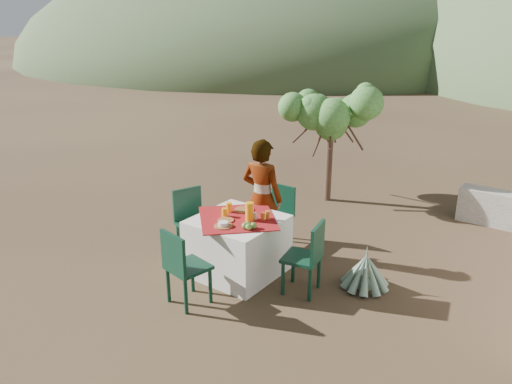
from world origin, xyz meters
TOP-DOWN VIEW (x-y plane):
  - ground at (0.00, 0.00)m, footprint 160.00×160.00m
  - table at (0.50, -0.25)m, footprint 1.30×1.30m
  - chair_far at (0.41, 0.86)m, footprint 0.40×0.40m
  - chair_near at (0.48, -1.23)m, footprint 0.50×0.50m
  - chair_left at (-0.37, -0.16)m, footprint 0.55×0.55m
  - chair_right at (1.49, -0.16)m, footprint 0.49×0.49m
  - person at (0.42, 0.40)m, footprint 0.63×0.45m
  - shrub_tree at (0.20, 2.91)m, footprint 1.58×1.55m
  - agave at (2.01, 0.34)m, footprint 0.60×0.59m
  - hill_near_left at (-18.00, 30.00)m, footprint 40.00×40.00m
  - plate_far at (0.41, 0.01)m, footprint 0.25×0.25m
  - plate_near at (0.45, -0.41)m, footprint 0.20×0.20m
  - glass_far at (0.29, -0.15)m, footprint 0.08×0.08m
  - glass_near at (0.34, -0.31)m, footprint 0.07×0.07m
  - juice_pitcher at (0.67, -0.22)m, footprint 0.10×0.10m
  - bowl_plate at (0.53, -0.56)m, footprint 0.23×0.23m
  - white_bowl at (0.53, -0.56)m, footprint 0.12×0.12m
  - jar_left at (0.80, -0.12)m, footprint 0.06×0.06m
  - jar_right at (0.83, -0.05)m, footprint 0.07×0.07m
  - napkin_holder at (0.70, -0.16)m, footprint 0.07×0.04m
  - fruit_cluster at (0.82, -0.44)m, footprint 0.16×0.15m

SIDE VIEW (x-z plane):
  - ground at x=0.00m, z-range 0.00..0.00m
  - hill_near_left at x=-18.00m, z-range -8.00..8.00m
  - agave at x=2.01m, z-range -0.10..0.53m
  - table at x=0.50m, z-range 0.00..0.76m
  - chair_far at x=0.41m, z-range 0.05..0.89m
  - chair_right at x=1.49m, z-range 0.05..0.95m
  - chair_near at x=0.48m, z-range 0.05..0.97m
  - chair_left at x=-0.37m, z-range 0.05..0.97m
  - bowl_plate at x=0.53m, z-range 0.76..0.77m
  - plate_far at x=0.41m, z-range 0.76..0.78m
  - plate_near at x=0.45m, z-range 0.76..0.78m
  - white_bowl at x=0.53m, z-range 0.77..0.82m
  - fruit_cluster at x=0.82m, z-range 0.76..0.84m
  - napkin_holder at x=0.70m, z-range 0.76..0.85m
  - jar_left at x=0.80m, z-range 0.76..0.85m
  - jar_right at x=0.83m, z-range 0.76..0.87m
  - glass_near at x=0.34m, z-range 0.76..0.87m
  - person at x=0.42m, z-range 0.00..1.64m
  - glass_far at x=0.29m, z-range 0.76..0.89m
  - juice_pitcher at x=0.67m, z-range 0.76..0.99m
  - shrub_tree at x=0.20m, z-range 0.54..2.39m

